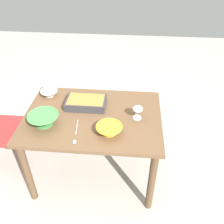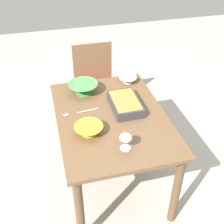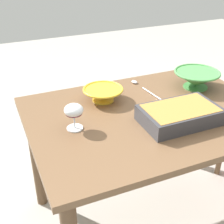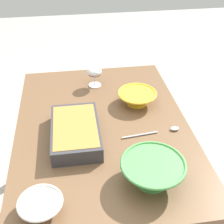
# 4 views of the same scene
# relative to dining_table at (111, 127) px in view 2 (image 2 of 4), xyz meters

# --- Properties ---
(ground_plane) EXTENTS (8.00, 8.00, 0.00)m
(ground_plane) POSITION_rel_dining_table_xyz_m (0.00, 0.00, -0.62)
(ground_plane) COLOR #B2ADA3
(dining_table) EXTENTS (1.19, 0.85, 0.73)m
(dining_table) POSITION_rel_dining_table_xyz_m (0.00, 0.00, 0.00)
(dining_table) COLOR brown
(dining_table) RESTS_ON ground_plane
(chair) EXTENTS (0.42, 0.45, 0.89)m
(chair) POSITION_rel_dining_table_xyz_m (0.96, -0.06, -0.13)
(chair) COLOR #B22D2D
(chair) RESTS_ON ground_plane
(wine_glass) EXTENTS (0.09, 0.09, 0.12)m
(wine_glass) POSITION_rel_dining_table_xyz_m (-0.39, -0.00, 0.20)
(wine_glass) COLOR white
(wine_glass) RESTS_ON dining_table
(casserole_dish) EXTENTS (0.36, 0.22, 0.08)m
(casserole_dish) POSITION_rel_dining_table_xyz_m (0.08, -0.14, 0.15)
(casserole_dish) COLOR #38383D
(casserole_dish) RESTS_ON dining_table
(mixing_bowl) EXTENTS (0.26, 0.26, 0.10)m
(mixing_bowl) POSITION_rel_dining_table_xyz_m (0.38, 0.15, 0.17)
(mixing_bowl) COLOR #4C994C
(mixing_bowl) RESTS_ON dining_table
(small_bowl) EXTENTS (0.21, 0.21, 0.07)m
(small_bowl) POSITION_rel_dining_table_xyz_m (-0.16, 0.21, 0.15)
(small_bowl) COLOR yellow
(small_bowl) RESTS_ON dining_table
(serving_bowl) EXTENTS (0.16, 0.16, 0.06)m
(serving_bowl) POSITION_rel_dining_table_xyz_m (0.47, -0.28, 0.14)
(serving_bowl) COLOR white
(serving_bowl) RESTS_ON dining_table
(serving_spoon) EXTENTS (0.05, 0.29, 0.01)m
(serving_spoon) POSITION_rel_dining_table_xyz_m (0.10, 0.28, 0.12)
(serving_spoon) COLOR silver
(serving_spoon) RESTS_ON dining_table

